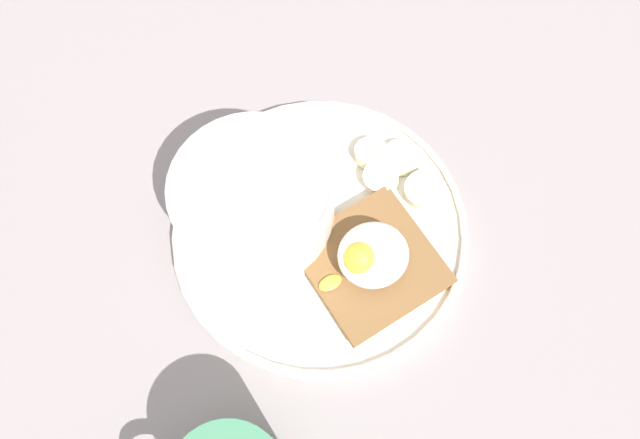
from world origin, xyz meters
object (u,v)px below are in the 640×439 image
at_px(toast_slice, 371,264).
at_px(banana_slice_front, 371,153).
at_px(banana_slice_right, 424,190).
at_px(oatmeal_bowl, 255,203).
at_px(banana_slice_back, 401,157).
at_px(banana_slice_left, 381,178).
at_px(poached_egg, 371,256).

bearing_deg(toast_slice, banana_slice_front, 60.89).
bearing_deg(banana_slice_right, oatmeal_bowl, 162.00).
relative_size(oatmeal_bowl, banana_slice_back, 3.54).
xyz_separation_m(banana_slice_front, banana_slice_left, (-0.00, -0.03, 0.00)).
xyz_separation_m(toast_slice, banana_slice_front, (0.05, 0.09, -0.00)).
bearing_deg(oatmeal_bowl, banana_slice_front, 4.09).
distance_m(toast_slice, banana_slice_left, 0.08).
height_order(toast_slice, banana_slice_right, banana_slice_right).
bearing_deg(oatmeal_bowl, poached_egg, -53.06).
bearing_deg(banana_slice_back, banana_slice_left, -159.11).
height_order(toast_slice, banana_slice_left, banana_slice_left).
relative_size(banana_slice_left, banana_slice_right, 0.96).
bearing_deg(oatmeal_bowl, toast_slice, -52.12).
bearing_deg(banana_slice_front, toast_slice, -119.11).
xyz_separation_m(banana_slice_front, banana_slice_back, (0.02, -0.02, -0.00)).
bearing_deg(banana_slice_right, banana_slice_left, 134.61).
bearing_deg(banana_slice_left, banana_slice_back, 20.89).
distance_m(banana_slice_left, banana_slice_right, 0.04).
xyz_separation_m(poached_egg, banana_slice_back, (0.08, 0.08, -0.03)).
bearing_deg(poached_egg, banana_slice_front, 59.90).
distance_m(toast_slice, banana_slice_front, 0.10).
relative_size(toast_slice, banana_slice_right, 3.00).
relative_size(toast_slice, banana_slice_back, 2.93).
bearing_deg(banana_slice_back, toast_slice, -134.10).
bearing_deg(banana_slice_right, banana_slice_back, 90.08).
bearing_deg(banana_slice_front, banana_slice_back, -33.41).
height_order(oatmeal_bowl, toast_slice, oatmeal_bowl).
bearing_deg(poached_egg, banana_slice_back, 45.10).
relative_size(banana_slice_front, banana_slice_left, 1.10).
distance_m(toast_slice, banana_slice_right, 0.08).
relative_size(toast_slice, banana_slice_left, 3.14).
distance_m(oatmeal_bowl, poached_egg, 0.10).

